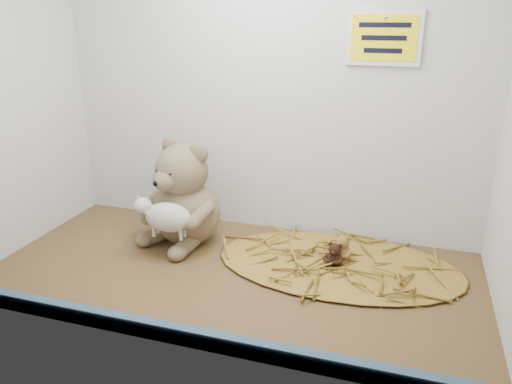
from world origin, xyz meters
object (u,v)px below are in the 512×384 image
(main_teddy, at_px, (185,192))
(mini_teddy_brown, at_px, (334,253))
(toy_lamb, at_px, (168,217))
(mini_teddy_tan, at_px, (343,246))

(main_teddy, relative_size, mini_teddy_brown, 4.65)
(toy_lamb, bearing_deg, mini_teddy_brown, 8.48)
(toy_lamb, xyz_separation_m, mini_teddy_tan, (0.44, 0.10, -0.06))
(toy_lamb, bearing_deg, main_teddy, 90.00)
(mini_teddy_tan, relative_size, mini_teddy_brown, 1.14)
(main_teddy, height_order, mini_teddy_tan, main_teddy)
(toy_lamb, height_order, mini_teddy_brown, toy_lamb)
(mini_teddy_brown, bearing_deg, main_teddy, -175.68)
(main_teddy, bearing_deg, mini_teddy_tan, 20.81)
(mini_teddy_brown, bearing_deg, mini_teddy_tan, 76.97)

